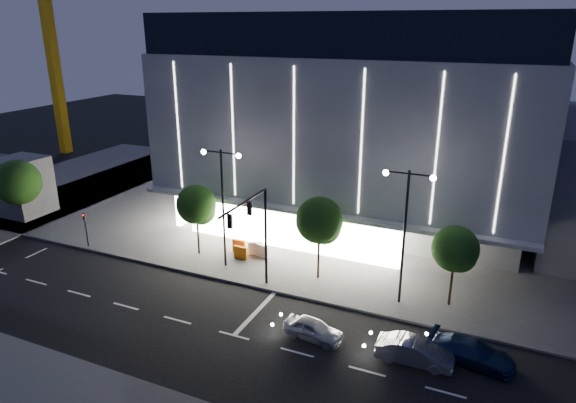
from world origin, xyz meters
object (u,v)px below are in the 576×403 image
(ped_signal_far, at_px, (86,226))
(car_second, at_px, (415,352))
(tree_right, at_px, (455,251))
(barrier_a, at_px, (241,253))
(street_lamp_east, at_px, (406,218))
(tree_left, at_px, (197,207))
(barrier_b, at_px, (262,251))
(car_lead, at_px, (313,329))
(car_third, at_px, (472,352))
(traffic_mast, at_px, (255,225))
(street_lamp_west, at_px, (222,191))
(barrier_c, at_px, (239,246))
(barrier_d, at_px, (255,248))
(tree_mid, at_px, (320,223))

(ped_signal_far, distance_m, car_second, 27.44)
(tree_right, distance_m, car_second, 7.53)
(ped_signal_far, distance_m, barrier_a, 12.89)
(street_lamp_east, xyz_separation_m, tree_right, (3.03, 1.02, -2.07))
(street_lamp_east, xyz_separation_m, ped_signal_far, (-25.00, -1.50, -4.07))
(tree_left, bearing_deg, barrier_b, 16.14)
(street_lamp_east, xyz_separation_m, car_lead, (-3.67, -5.87, -5.35))
(car_second, xyz_separation_m, car_third, (2.79, 1.25, -0.03))
(traffic_mast, relative_size, street_lamp_east, 0.79)
(street_lamp_west, distance_m, barrier_c, 5.89)
(street_lamp_east, bearing_deg, car_third, -42.58)
(barrier_b, bearing_deg, street_lamp_east, 6.63)
(car_lead, bearing_deg, traffic_mast, 66.31)
(car_lead, distance_m, barrier_d, 11.84)
(street_lamp_east, height_order, barrier_a, street_lamp_east)
(ped_signal_far, distance_m, barrier_d, 13.82)
(tree_left, distance_m, barrier_c, 4.60)
(car_third, bearing_deg, barrier_a, 78.61)
(tree_left, xyz_separation_m, barrier_c, (2.72, 1.53, -3.38))
(tree_mid, distance_m, barrier_a, 7.52)
(traffic_mast, bearing_deg, tree_left, 152.16)
(street_lamp_west, distance_m, street_lamp_east, 13.00)
(car_second, bearing_deg, car_lead, 90.26)
(tree_left, bearing_deg, car_lead, -29.24)
(tree_left, relative_size, barrier_d, 5.20)
(traffic_mast, xyz_separation_m, street_lamp_west, (-4.00, 2.66, 0.93))
(street_lamp_east, xyz_separation_m, tree_mid, (-5.97, 1.02, -1.62))
(barrier_d, bearing_deg, car_lead, -69.95)
(street_lamp_west, relative_size, car_second, 2.19)
(barrier_d, bearing_deg, tree_right, -30.13)
(street_lamp_west, bearing_deg, car_lead, -32.17)
(street_lamp_east, relative_size, barrier_c, 8.18)
(street_lamp_east, bearing_deg, barrier_b, 167.83)
(ped_signal_far, bearing_deg, tree_mid, 7.55)
(tree_right, relative_size, car_lead, 1.54)
(traffic_mast, xyz_separation_m, car_third, (13.88, -1.82, -4.38))
(barrier_d, bearing_deg, car_third, -46.94)
(street_lamp_east, relative_size, barrier_b, 8.18)
(traffic_mast, distance_m, car_lead, 7.63)
(street_lamp_east, distance_m, tree_left, 16.12)
(traffic_mast, distance_m, barrier_d, 7.47)
(street_lamp_east, distance_m, barrier_d, 13.28)
(traffic_mast, height_order, ped_signal_far, traffic_mast)
(traffic_mast, bearing_deg, barrier_d, 118.42)
(tree_right, distance_m, barrier_d, 15.34)
(barrier_b, relative_size, barrier_c, 1.00)
(tree_right, height_order, car_lead, tree_right)
(barrier_d, bearing_deg, barrier_c, 160.73)
(tree_left, distance_m, car_lead, 14.51)
(tree_left, bearing_deg, barrier_c, 29.40)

